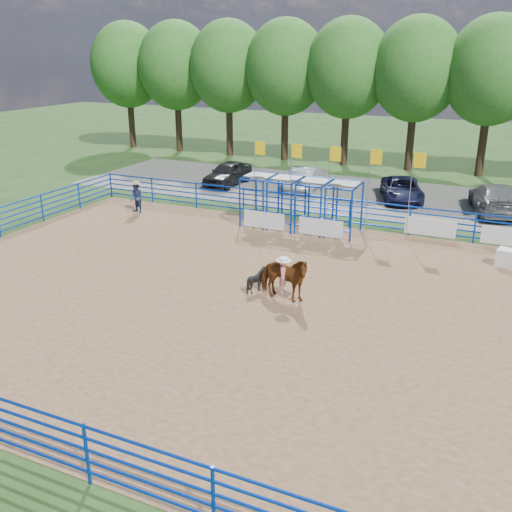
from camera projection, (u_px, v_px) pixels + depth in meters
name	position (u px, v px, depth m)	size (l,w,h in m)	color
ground	(273.00, 303.00, 20.67)	(120.00, 120.00, 0.00)	#315321
arena_dirt	(273.00, 302.00, 20.67)	(30.00, 20.00, 0.02)	#916A48
gravel_strip	(380.00, 197.00, 35.18)	(40.00, 10.00, 0.01)	slate
horse_and_rider	(283.00, 277.00, 20.57)	(2.12, 1.08, 2.26)	brown
calf	(257.00, 280.00, 21.46)	(0.75, 0.84, 0.93)	black
spectator_cowboy	(137.00, 197.00, 31.46)	(0.98, 0.85, 1.76)	navy
car_a	(228.00, 173.00, 37.99)	(1.81, 4.50, 1.53)	black
car_b	(307.00, 178.00, 36.79)	(1.59, 4.55, 1.50)	gray
car_c	(402.00, 189.00, 34.21)	(2.22, 4.81, 1.34)	#161938
car_d	(494.00, 198.00, 31.60)	(2.25, 5.53, 1.60)	slate
perimeter_fence	(273.00, 284.00, 20.42)	(30.10, 20.10, 1.50)	#0836BC
chute_assembly	(307.00, 205.00, 28.52)	(19.32, 2.41, 4.20)	#0836BC
treeline	(417.00, 64.00, 40.26)	(56.40, 6.40, 11.24)	#3F2B19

